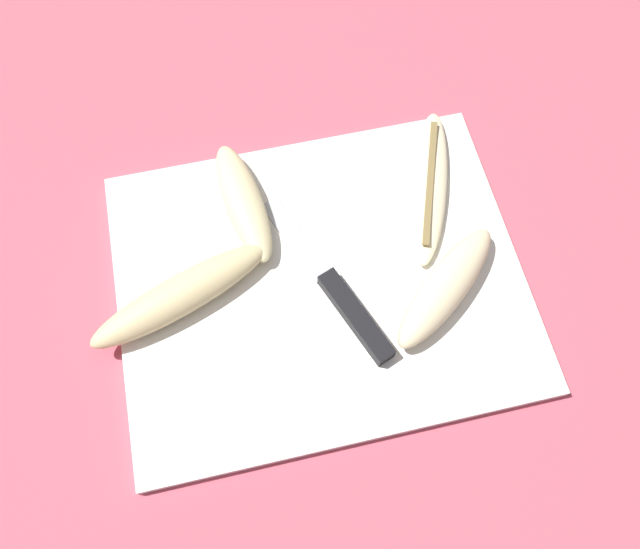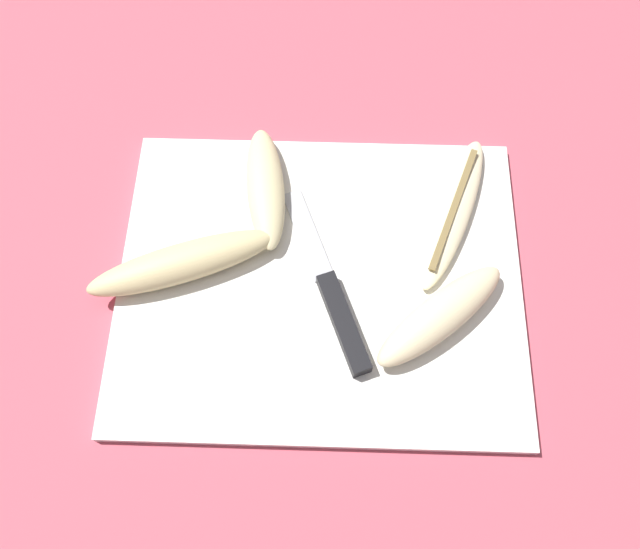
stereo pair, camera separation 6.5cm
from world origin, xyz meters
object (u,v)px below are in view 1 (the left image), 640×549
(banana_mellow_near, at_px, (181,295))
(banana_pale_long, at_px, (429,185))
(banana_cream_curved, at_px, (446,287))
(knife, at_px, (346,303))
(banana_soft_right, at_px, (243,202))

(banana_mellow_near, bearing_deg, banana_pale_long, 14.49)
(banana_pale_long, relative_size, banana_cream_curved, 1.32)
(banana_mellow_near, relative_size, banana_pale_long, 1.02)
(knife, distance_m, banana_pale_long, 0.17)
(banana_soft_right, xyz_separation_m, banana_cream_curved, (0.19, -0.15, 0.00))
(banana_soft_right, bearing_deg, banana_mellow_near, -130.29)
(banana_pale_long, distance_m, banana_cream_curved, 0.13)
(knife, bearing_deg, banana_cream_curved, -25.67)
(knife, height_order, banana_soft_right, banana_soft_right)
(knife, xyz_separation_m, banana_cream_curved, (0.10, -0.01, 0.01))
(banana_mellow_near, height_order, banana_soft_right, banana_mellow_near)
(knife, bearing_deg, banana_mellow_near, 144.12)
(knife, relative_size, banana_pale_long, 1.07)
(banana_mellow_near, bearing_deg, banana_cream_curved, -10.72)
(banana_cream_curved, bearing_deg, banana_soft_right, 142.01)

